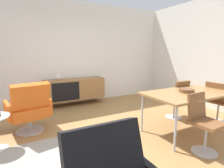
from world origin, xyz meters
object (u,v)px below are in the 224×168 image
dining_chair_far_end (217,101)px  sideboard (75,89)px  dining_chair_front_left (203,121)px  lounge_chair_red (29,108)px  dining_chair_back_right (177,98)px  dining_table (188,95)px  wooden_bowl_on_table (187,91)px  vase_cobalt (58,78)px

dining_chair_far_end → sideboard: bearing=129.6°
dining_chair_front_left → lounge_chair_red: 2.87m
dining_chair_back_right → dining_table: bearing=-121.9°
dining_table → wooden_bowl_on_table: 0.08m
sideboard → wooden_bowl_on_table: bearing=-64.1°
sideboard → lounge_chair_red: lounge_chair_red is taller
sideboard → lounge_chair_red: size_ratio=1.69×
dining_chair_far_end → vase_cobalt: bearing=134.8°
sideboard → vase_cobalt: (-0.44, 0.00, 0.35)m
dining_table → dining_chair_front_left: size_ratio=1.87×
dining_chair_back_right → vase_cobalt: bearing=135.0°
wooden_bowl_on_table → lounge_chair_red: bearing=152.8°
lounge_chair_red → wooden_bowl_on_table: bearing=-27.2°
dining_table → wooden_bowl_on_table: wooden_bowl_on_table is taller
vase_cobalt → dining_chair_front_left: 3.50m
sideboard → dining_chair_far_end: bearing=-50.4°
sideboard → dining_chair_far_end: 3.42m
dining_table → dining_chair_front_left: 0.70m
dining_table → dining_chair_far_end: bearing=-0.2°
dining_table → dining_chair_far_end: dining_chair_far_end is taller
vase_cobalt → dining_table: (1.73, -2.64, -0.09)m
vase_cobalt → dining_table: vase_cobalt is taller
lounge_chair_red → dining_chair_far_end: bearing=-21.0°
dining_chair_back_right → lounge_chair_red: 2.98m
dining_table → dining_chair_back_right: size_ratio=1.87×
dining_table → lounge_chair_red: 2.86m
wooden_bowl_on_table → dining_chair_front_left: bearing=-119.4°
wooden_bowl_on_table → dining_chair_back_right: (0.37, 0.54, -0.30)m
sideboard → dining_chair_front_left: (0.94, -3.19, 0.03)m
dining_chair_back_right → dining_chair_front_left: 1.32m
sideboard → dining_table: bearing=-63.8°
vase_cobalt → lounge_chair_red: 1.58m
vase_cobalt → wooden_bowl_on_table: size_ratio=0.53×
vase_cobalt → dining_chair_back_right: dining_chair_back_right is taller
dining_chair_front_left → lounge_chair_red: size_ratio=0.90×
dining_table → dining_chair_far_end: (0.89, -0.00, -0.23)m
vase_cobalt → sideboard: bearing=-0.2°
lounge_chair_red → dining_chair_back_right: bearing=-14.7°
lounge_chair_red → dining_table: bearing=-27.4°
wooden_bowl_on_table → dining_chair_far_end: bearing=-1.6°
sideboard → dining_table: (1.29, -2.64, 0.26)m
wooden_bowl_on_table → dining_chair_back_right: dining_chair_back_right is taller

